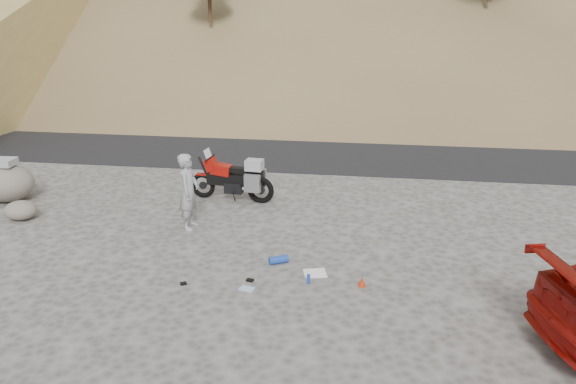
{
  "coord_description": "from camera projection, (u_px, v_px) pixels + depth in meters",
  "views": [
    {
      "loc": [
        3.12,
        -11.2,
        5.29
      ],
      "look_at": [
        1.37,
        0.92,
        1.0
      ],
      "focal_mm": 35.0,
      "sensor_mm": 36.0,
      "label": 1
    }
  ],
  "objects": [
    {
      "name": "gear_glove_a",
      "position": [
        250.0,
        280.0,
        11.0
      ],
      "size": [
        0.16,
        0.13,
        0.04
      ],
      "primitive_type": "cube",
      "rotation": [
        0.0,
        0.0,
        -0.22
      ],
      "color": "black",
      "rests_on": "ground"
    },
    {
      "name": "gear_blue_mat",
      "position": [
        279.0,
        260.0,
        11.71
      ],
      "size": [
        0.43,
        0.33,
        0.16
      ],
      "primitive_type": "cylinder",
      "rotation": [
        0.0,
        1.57,
        0.48
      ],
      "color": "#193D9A",
      "rests_on": "ground"
    },
    {
      "name": "ground",
      "position": [
        222.0,
        244.0,
        12.63
      ],
      "size": [
        140.0,
        140.0,
        0.0
      ],
      "primitive_type": "plane",
      "color": "#484542",
      "rests_on": "ground"
    },
    {
      "name": "road",
      "position": [
        283.0,
        145.0,
        21.03
      ],
      "size": [
        120.0,
        7.0,
        0.05
      ],
      "primitive_type": "cube",
      "color": "black",
      "rests_on": "ground"
    },
    {
      "name": "man",
      "position": [
        191.0,
        228.0,
        13.53
      ],
      "size": [
        0.45,
        0.68,
        1.85
      ],
      "primitive_type": "imported",
      "rotation": [
        0.0,
        0.0,
        1.56
      ],
      "color": "#939298",
      "rests_on": "ground"
    },
    {
      "name": "gear_glove_b",
      "position": [
        183.0,
        283.0,
        10.87
      ],
      "size": [
        0.15,
        0.14,
        0.04
      ],
      "primitive_type": "cube",
      "rotation": [
        0.0,
        0.0,
        0.53
      ],
      "color": "black",
      "rests_on": "ground"
    },
    {
      "name": "gear_funnel",
      "position": [
        362.0,
        282.0,
        10.78
      ],
      "size": [
        0.15,
        0.15,
        0.19
      ],
      "primitive_type": "cone",
      "rotation": [
        0.0,
        0.0,
        -0.01
      ],
      "color": "#B5270C",
      "rests_on": "ground"
    },
    {
      "name": "small_rock",
      "position": [
        21.0,
        210.0,
        13.98
      ],
      "size": [
        0.93,
        0.87,
        0.47
      ],
      "rotation": [
        0.0,
        0.0,
        0.23
      ],
      "color": "#57514A",
      "rests_on": "ground"
    },
    {
      "name": "motorcycle",
      "position": [
        235.0,
        179.0,
        15.15
      ],
      "size": [
        2.39,
        0.82,
        1.42
      ],
      "rotation": [
        0.0,
        0.0,
        -0.1
      ],
      "color": "black",
      "rests_on": "ground"
    },
    {
      "name": "gear_white_cloth",
      "position": [
        315.0,
        273.0,
        11.3
      ],
      "size": [
        0.53,
        0.5,
        0.01
      ],
      "primitive_type": "cube",
      "rotation": [
        0.0,
        0.0,
        0.26
      ],
      "color": "white",
      "rests_on": "ground"
    },
    {
      "name": "gear_bottle",
      "position": [
        308.0,
        279.0,
        10.88
      ],
      "size": [
        0.09,
        0.09,
        0.19
      ],
      "primitive_type": "cylinder",
      "rotation": [
        0.0,
        0.0,
        0.31
      ],
      "color": "#193D9A",
      "rests_on": "ground"
    },
    {
      "name": "boulder",
      "position": [
        5.0,
        182.0,
        15.17
      ],
      "size": [
        1.72,
        1.52,
        1.18
      ],
      "rotation": [
        0.0,
        0.0,
        -0.15
      ],
      "color": "#57514A",
      "rests_on": "ground"
    },
    {
      "name": "gear_blue_cloth",
      "position": [
        247.0,
        289.0,
        10.7
      ],
      "size": [
        0.31,
        0.26,
        0.01
      ],
      "primitive_type": "cube",
      "rotation": [
        0.0,
        0.0,
        -0.24
      ],
      "color": "#8BB6D7",
      "rests_on": "ground"
    }
  ]
}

